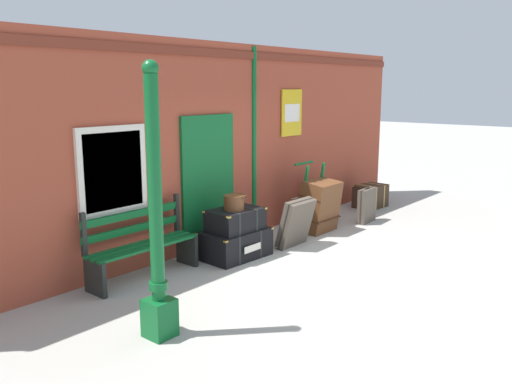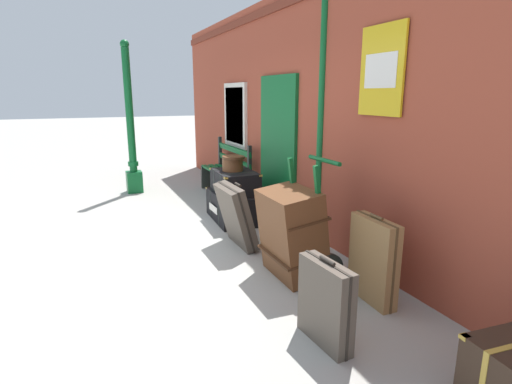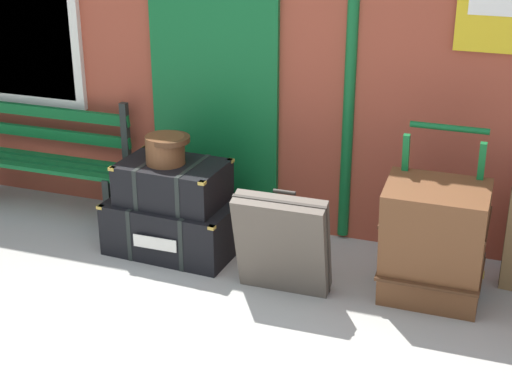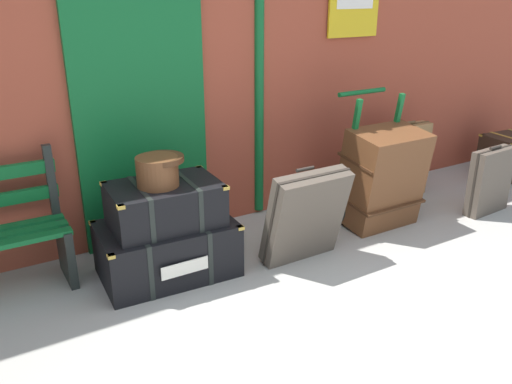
{
  "view_description": "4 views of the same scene",
  "coord_description": "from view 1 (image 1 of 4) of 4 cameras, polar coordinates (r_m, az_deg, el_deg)",
  "views": [
    {
      "loc": [
        -6.3,
        -3.4,
        2.52
      ],
      "look_at": [
        0.02,
        1.9,
        0.89
      ],
      "focal_mm": 37.47,
      "sensor_mm": 36.0,
      "label": 1
    },
    {
      "loc": [
        4.83,
        -0.27,
        1.84
      ],
      "look_at": [
        0.11,
        1.8,
        0.58
      ],
      "focal_mm": 28.39,
      "sensor_mm": 36.0,
      "label": 2
    },
    {
      "loc": [
        1.89,
        -3.27,
        2.85
      ],
      "look_at": [
        0.12,
        1.66,
        0.65
      ],
      "focal_mm": 54.47,
      "sensor_mm": 36.0,
      "label": 3
    },
    {
      "loc": [
        -1.86,
        -1.64,
        2.08
      ],
      "look_at": [
        0.14,
        1.7,
        0.55
      ],
      "focal_mm": 36.76,
      "sensor_mm": 36.0,
      "label": 4
    }
  ],
  "objects": [
    {
      "name": "steamer_trunk_middle",
      "position": [
        7.94,
        -2.21,
        -2.97
      ],
      "size": [
        0.84,
        0.59,
        0.33
      ],
      "color": "black",
      "rests_on": "steamer_trunk_base"
    },
    {
      "name": "porters_trolley",
      "position": [
        9.58,
        5.93,
        -2.44
      ],
      "size": [
        0.71,
        0.56,
        1.21
      ],
      "color": "black",
      "rests_on": "ground"
    },
    {
      "name": "steamer_trunk_base",
      "position": [
        8.04,
        -2.23,
        -5.53
      ],
      "size": [
        1.04,
        0.7,
        0.43
      ],
      "color": "black",
      "rests_on": "ground"
    },
    {
      "name": "brick_facade",
      "position": [
        8.73,
        -3.67,
        5.1
      ],
      "size": [
        10.4,
        0.35,
        3.2
      ],
      "color": "#9E422D",
      "rests_on": "ground"
    },
    {
      "name": "corner_trunk",
      "position": [
        11.58,
        12.12,
        -0.42
      ],
      "size": [
        0.73,
        0.55,
        0.49
      ],
      "color": "#332319",
      "rests_on": "ground"
    },
    {
      "name": "platform_bench",
      "position": [
        7.3,
        -12.14,
        -5.6
      ],
      "size": [
        1.6,
        0.43,
        1.01
      ],
      "color": "#0F5B28",
      "rests_on": "ground"
    },
    {
      "name": "round_hatbox",
      "position": [
        7.83,
        -2.34,
        -1.02
      ],
      "size": [
        0.35,
        0.32,
        0.22
      ],
      "color": "brown",
      "rests_on": "steamer_trunk_middle"
    },
    {
      "name": "suitcase_tan",
      "position": [
        10.29,
        7.04,
        -0.86
      ],
      "size": [
        0.56,
        0.17,
        0.81
      ],
      "color": "olive",
      "rests_on": "ground"
    },
    {
      "name": "suitcase_caramel",
      "position": [
        8.53,
        4.28,
        -3.31
      ],
      "size": [
        0.67,
        0.37,
        0.79
      ],
      "color": "#51473D",
      "rests_on": "ground"
    },
    {
      "name": "suitcase_oxblood",
      "position": [
        10.25,
        11.74,
        -1.43
      ],
      "size": [
        0.53,
        0.18,
        0.68
      ],
      "color": "#51473D",
      "rests_on": "ground"
    },
    {
      "name": "large_brown_trunk",
      "position": [
        9.44,
        6.81,
        -1.46
      ],
      "size": [
        0.7,
        0.55,
        0.93
      ],
      "color": "brown",
      "rests_on": "ground"
    },
    {
      "name": "ground_plane",
      "position": [
        7.59,
        11.1,
        -8.43
      ],
      "size": [
        60.0,
        60.0,
        0.0
      ],
      "primitive_type": "plane",
      "color": "#A3A099"
    },
    {
      "name": "lamp_post",
      "position": [
        5.4,
        -10.56,
        -4.9
      ],
      "size": [
        0.28,
        0.28,
        2.77
      ],
      "color": "#0F5B28",
      "rests_on": "ground"
    }
  ]
}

